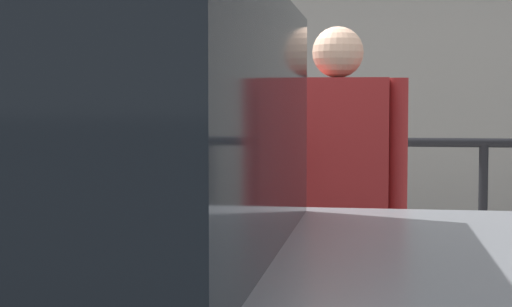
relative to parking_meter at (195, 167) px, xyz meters
name	(u,v)px	position (x,y,z in m)	size (l,w,h in m)	color
parking_meter	(195,167)	(0.00, 0.00, 0.00)	(0.19, 0.20, 1.43)	slate
pedestrian_at_meter	(337,191)	(0.62, 0.06, -0.11)	(0.61, 0.50, 1.66)	#1E233F
background_railing	(225,184)	(-0.26, 1.95, -0.27)	(24.06, 0.06, 1.10)	black
backdrop_wall	(273,74)	(-0.26, 4.28, 0.56)	(32.00, 0.50, 3.53)	gray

